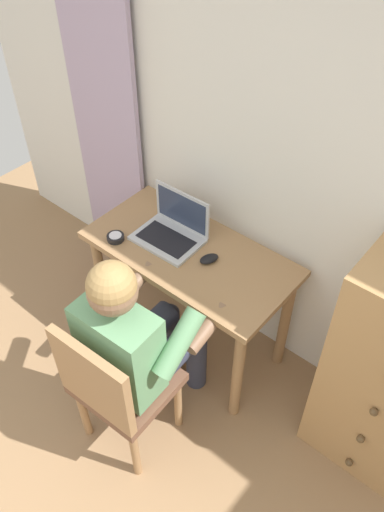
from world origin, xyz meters
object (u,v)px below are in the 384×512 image
chair (115,386)px  computer_mouse (209,259)px  desk (190,268)px  laptop (172,229)px  desk_clock (116,237)px  person_seated (139,335)px

chair → computer_mouse: size_ratio=8.73×
desk → computer_mouse: computer_mouse is taller
desk → laptop: 0.23m
chair → desk: bearing=102.0°
chair → desk_clock: bearing=133.9°
chair → computer_mouse: (-0.03, 0.70, 0.26)m
laptop → computer_mouse: bearing=-4.7°
person_seated → desk_clock: size_ratio=13.23×
desk → chair: chair is taller
desk → person_seated: size_ratio=0.91×
laptop → desk_clock: 0.30m
chair → person_seated: bearing=92.5°
chair → computer_mouse: 0.75m
person_seated → laptop: size_ratio=3.43×
laptop → person_seated: bearing=-62.7°
desk → person_seated: person_seated is taller
desk → laptop: size_ratio=3.13×
computer_mouse → desk: bearing=-156.1°
chair → person_seated: 0.26m
person_seated → desk_clock: (-0.49, 0.33, 0.08)m
desk → chair: 0.72m
chair → person_seated: size_ratio=0.73×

